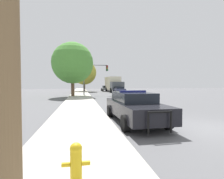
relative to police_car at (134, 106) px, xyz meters
name	(u,v)px	position (x,y,z in m)	size (l,w,h in m)	color
ground_plane	(204,128)	(2.47, -1.73, -0.76)	(110.00, 110.00, 0.00)	#565659
sidewalk_left	(79,133)	(-2.63, -1.73, -0.70)	(3.00, 110.00, 0.13)	#ADA89E
police_car	(134,106)	(0.00, 0.00, 0.00)	(2.14, 5.19, 1.52)	black
fire_hydrant	(76,162)	(-2.63, -5.10, -0.25)	(0.48, 0.21, 0.73)	gold
traffic_light	(94,73)	(-0.47, 19.33, 2.75)	(3.86, 0.35, 4.75)	#424247
car_background_oncoming	(119,90)	(4.48, 23.49, -0.07)	(2.03, 4.25, 1.28)	#333856
car_background_distant	(106,88)	(3.24, 32.64, -0.06)	(1.89, 4.22, 1.32)	slate
box_truck	(113,84)	(4.39, 28.83, 0.98)	(2.96, 7.76, 3.28)	#474C51
tree_sidewalk_far	(84,73)	(-1.77, 31.57, 3.53)	(5.45, 5.45, 6.89)	brown
tree_sidewalk_mid	(73,63)	(-3.62, 16.42, 3.89)	(5.65, 5.65, 7.36)	brown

